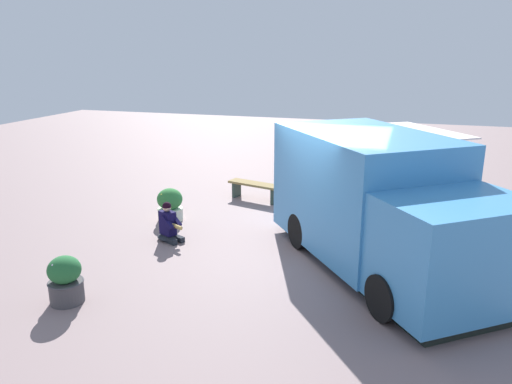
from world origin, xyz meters
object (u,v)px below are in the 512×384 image
planter_flowering_near (65,280)px  planter_flowering_side (376,189)px  person_customer (169,226)px  food_truck (380,206)px  plaza_bench (255,187)px  planter_flowering_far (170,204)px

planter_flowering_near → planter_flowering_side: bearing=57.8°
person_customer → food_truck: bearing=0.4°
plaza_bench → food_truck: bearing=-44.1°
planter_flowering_near → plaza_bench: bearing=79.1°
planter_flowering_near → plaza_bench: planter_flowering_near is taller
planter_flowering_far → plaza_bench: planter_flowering_far is taller
planter_flowering_side → food_truck: bearing=-85.5°
food_truck → planter_flowering_side: size_ratio=6.65×
planter_flowering_far → plaza_bench: bearing=56.1°
plaza_bench → planter_flowering_side: bearing=10.9°
person_customer → plaza_bench: size_ratio=0.54×
planter_flowering_near → planter_flowering_side: (4.42, 7.02, 0.02)m
food_truck → planter_flowering_near: food_truck is taller
planter_flowering_far → planter_flowering_side: size_ratio=0.94×
planter_flowering_near → planter_flowering_far: (-0.24, 4.21, -0.01)m
food_truck → plaza_bench: 4.94m
planter_flowering_side → planter_flowering_near: bearing=-122.2°
planter_flowering_far → planter_flowering_side: 5.44m
person_customer → planter_flowering_far: size_ratio=1.09×
person_customer → planter_flowering_side: bearing=44.7°
planter_flowering_side → planter_flowering_far: bearing=-148.9°
food_truck → planter_flowering_near: 5.67m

